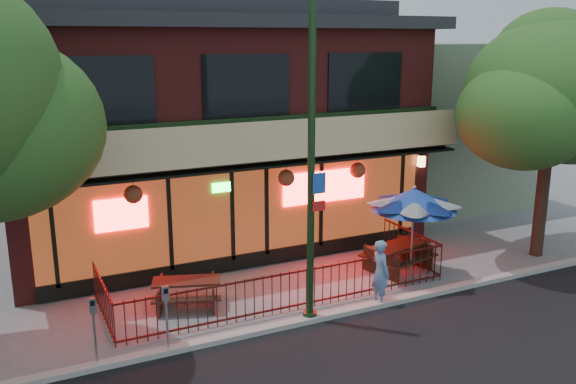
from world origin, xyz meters
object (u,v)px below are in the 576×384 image
object	(u,v)px
pedestrian	(380,272)
parking_meter_near	(166,308)
picnic_table_left	(187,289)
street_tree_right	(552,84)
parking_meter_far	(94,321)
patio_umbrella	(414,199)
picnic_table_right	(398,253)
street_light	(311,185)

from	to	relation	value
pedestrian	parking_meter_near	xyz separation A→B (m)	(-5.19, -0.13, 0.18)
picnic_table_left	street_tree_right	bearing A→B (deg)	-4.93
pedestrian	parking_meter_far	xyz separation A→B (m)	(-6.57, -0.05, 0.17)
patio_umbrella	parking_meter_near	size ratio (longest dim) A/B	1.74
street_tree_right	picnic_table_right	world-z (taller)	street_tree_right
street_tree_right	picnic_table_right	size ratio (longest dim) A/B	3.50
picnic_table_left	parking_meter_far	world-z (taller)	parking_meter_far
street_light	street_tree_right	world-z (taller)	street_tree_right
patio_umbrella	picnic_table_right	bearing A→B (deg)	90.00
street_light	parking_meter_far	world-z (taller)	street_light
pedestrian	parking_meter_near	bearing A→B (deg)	91.03
street_light	picnic_table_right	distance (m)	4.77
parking_meter_far	parking_meter_near	bearing A→B (deg)	-3.31
street_light	patio_umbrella	world-z (taller)	street_light
street_light	picnic_table_left	distance (m)	4.01
picnic_table_right	parking_meter_far	bearing A→B (deg)	-168.66
street_light	picnic_table_left	bearing A→B (deg)	140.69
street_light	picnic_table_left	size ratio (longest dim) A/B	3.70
street_tree_right	patio_umbrella	distance (m)	5.26
parking_meter_near	pedestrian	bearing A→B (deg)	1.44
pedestrian	parking_meter_far	distance (m)	6.58
street_tree_right	street_light	bearing A→B (deg)	-172.99
street_tree_right	picnic_table_right	bearing A→B (deg)	171.42
patio_umbrella	pedestrian	world-z (taller)	patio_umbrella
picnic_table_right	parking_meter_near	size ratio (longest dim) A/B	1.39
picnic_table_left	patio_umbrella	world-z (taller)	patio_umbrella
picnic_table_left	picnic_table_right	world-z (taller)	picnic_table_right
patio_umbrella	parking_meter_near	bearing A→B (deg)	-170.26
picnic_table_left	parking_meter_far	size ratio (longest dim) A/B	1.32
street_tree_right	parking_meter_near	bearing A→B (deg)	-174.62
picnic_table_left	street_light	bearing A→B (deg)	-39.31
picnic_table_right	patio_umbrella	world-z (taller)	patio_umbrella
picnic_table_left	patio_umbrella	xyz separation A→B (m)	(5.89, -0.78, 1.71)
picnic_table_right	street_tree_right	bearing A→B (deg)	-8.58
street_light	pedestrian	distance (m)	3.03
patio_umbrella	parking_meter_far	distance (m)	8.42
street_tree_right	patio_umbrella	size ratio (longest dim) A/B	2.78
picnic_table_left	parking_meter_near	size ratio (longest dim) A/B	1.31
picnic_table_right	patio_umbrella	distance (m)	1.75
picnic_table_left	picnic_table_right	xyz separation A→B (m)	(5.89, -0.22, 0.05)
street_tree_right	pedestrian	xyz separation A→B (m)	(-6.13, -0.94, -4.16)
street_light	picnic_table_right	xyz separation A→B (m)	(3.60, 1.66, -2.66)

